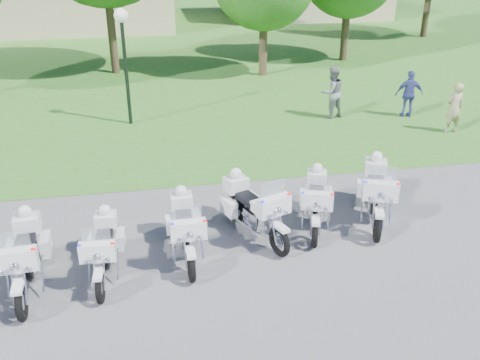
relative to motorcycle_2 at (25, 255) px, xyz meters
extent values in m
plane|color=#56555B|center=(3.66, 0.61, -0.66)|extent=(100.00, 100.00, 0.00)
cube|color=#2C6820|center=(3.66, 27.61, -0.66)|extent=(100.00, 48.00, 0.01)
torus|color=black|center=(0.05, -0.99, -0.34)|extent=(0.16, 0.67, 0.67)
torus|color=black|center=(-0.04, 0.71, -0.34)|extent=(0.16, 0.67, 0.67)
cube|color=silver|center=(0.05, -1.01, 0.01)|extent=(0.20, 0.45, 0.07)
cube|color=silver|center=(0.04, -0.76, 0.38)|extent=(0.73, 0.28, 0.40)
cube|color=silver|center=(0.04, -0.70, 0.73)|extent=(0.56, 0.15, 0.38)
sphere|color=red|center=(0.36, -0.80, 0.57)|extent=(0.09, 0.09, 0.09)
cube|color=silver|center=(0.01, -0.12, -0.22)|extent=(0.37, 0.58, 0.34)
cube|color=silver|center=(0.02, -0.36, 0.13)|extent=(0.35, 0.53, 0.22)
cube|color=black|center=(-0.01, 0.18, 0.11)|extent=(0.37, 0.63, 0.12)
cube|color=silver|center=(0.27, 0.57, -0.17)|extent=(0.21, 0.53, 0.36)
cube|color=silver|center=(-0.33, 0.54, -0.17)|extent=(0.21, 0.53, 0.36)
cube|color=silver|center=(-0.04, 0.74, 0.25)|extent=(0.50, 0.42, 0.32)
sphere|color=silver|center=(-0.04, 0.74, 0.51)|extent=(0.26, 0.26, 0.26)
torus|color=black|center=(1.35, -0.76, -0.37)|extent=(0.15, 0.60, 0.59)
torus|color=black|center=(1.44, 0.74, -0.37)|extent=(0.15, 0.60, 0.59)
cube|color=silver|center=(1.35, -0.78, -0.06)|extent=(0.18, 0.40, 0.06)
cube|color=silver|center=(1.36, -0.56, 0.26)|extent=(0.65, 0.25, 0.35)
cube|color=silver|center=(1.37, -0.51, 0.57)|extent=(0.50, 0.14, 0.33)
sphere|color=red|center=(1.64, -0.63, 0.43)|extent=(0.08, 0.08, 0.08)
sphere|color=#1426E5|center=(1.08, -0.60, 0.43)|extent=(0.08, 0.08, 0.08)
cube|color=silver|center=(1.40, 0.00, -0.27)|extent=(0.33, 0.51, 0.30)
cube|color=silver|center=(1.39, -0.21, 0.04)|extent=(0.31, 0.48, 0.19)
cube|color=black|center=(1.42, 0.27, 0.03)|extent=(0.33, 0.57, 0.11)
cube|color=silver|center=(1.70, 0.59, -0.22)|extent=(0.19, 0.47, 0.32)
cube|color=silver|center=(1.17, 0.62, -0.22)|extent=(0.19, 0.47, 0.32)
cube|color=silver|center=(1.45, 0.76, 0.15)|extent=(0.45, 0.38, 0.28)
sphere|color=silver|center=(1.45, 0.76, 0.38)|extent=(0.23, 0.23, 0.23)
torus|color=black|center=(3.02, -0.44, -0.35)|extent=(0.13, 0.63, 0.63)
torus|color=black|center=(3.00, 1.17, -0.35)|extent=(0.13, 0.63, 0.63)
cube|color=silver|center=(3.02, -0.46, -0.02)|extent=(0.17, 0.42, 0.07)
cube|color=silver|center=(3.01, -0.22, 0.33)|extent=(0.68, 0.23, 0.38)
cube|color=silver|center=(3.01, -0.16, 0.66)|extent=(0.53, 0.12, 0.35)
sphere|color=red|center=(3.32, -0.27, 0.50)|extent=(0.08, 0.08, 0.08)
sphere|color=#1426E5|center=(2.71, -0.28, 0.50)|extent=(0.08, 0.08, 0.08)
cube|color=silver|center=(3.01, 0.38, -0.24)|extent=(0.33, 0.53, 0.32)
cube|color=silver|center=(3.01, 0.16, 0.09)|extent=(0.31, 0.49, 0.21)
cube|color=black|center=(3.00, 0.67, 0.07)|extent=(0.33, 0.59, 0.11)
cube|color=silver|center=(3.28, 1.03, -0.19)|extent=(0.17, 0.49, 0.34)
cube|color=silver|center=(2.72, 1.02, -0.19)|extent=(0.17, 0.49, 0.34)
cube|color=silver|center=(3.00, 1.19, 0.20)|extent=(0.46, 0.38, 0.30)
sphere|color=silver|center=(3.00, 1.19, 0.45)|extent=(0.25, 0.25, 0.25)
torus|color=black|center=(4.87, 0.09, -0.34)|extent=(0.36, 0.67, 0.67)
torus|color=black|center=(4.28, 1.68, -0.34)|extent=(0.36, 0.67, 0.67)
cube|color=silver|center=(4.88, 0.08, 0.01)|extent=(0.32, 0.47, 0.07)
cube|color=silver|center=(4.79, 0.31, 0.38)|extent=(0.75, 0.48, 0.40)
cube|color=silver|center=(4.77, 0.36, 0.73)|extent=(0.56, 0.31, 0.37)
sphere|color=red|center=(5.11, 0.36, 0.57)|extent=(0.09, 0.09, 0.09)
sphere|color=#1426E5|center=(4.51, 0.14, 0.57)|extent=(0.09, 0.09, 0.09)
cube|color=silver|center=(4.57, 0.90, -0.22)|extent=(0.51, 0.64, 0.34)
cube|color=silver|center=(4.65, 0.68, 0.13)|extent=(0.48, 0.60, 0.22)
cube|color=black|center=(4.46, 1.18, 0.11)|extent=(0.53, 0.70, 0.12)
cube|color=silver|center=(4.61, 1.64, -0.17)|extent=(0.35, 0.55, 0.36)
cube|color=silver|center=(4.05, 1.43, -0.17)|extent=(0.35, 0.55, 0.36)
cube|color=silver|center=(4.27, 1.70, 0.25)|extent=(0.59, 0.54, 0.32)
sphere|color=silver|center=(4.27, 1.70, 0.51)|extent=(0.26, 0.26, 0.26)
torus|color=black|center=(5.69, 0.29, -0.36)|extent=(0.31, 0.63, 0.62)
torus|color=black|center=(6.18, 1.79, -0.36)|extent=(0.31, 0.63, 0.62)
cube|color=silver|center=(5.69, 0.27, -0.03)|extent=(0.29, 0.44, 0.07)
cube|color=silver|center=(5.76, 0.49, 0.31)|extent=(0.70, 0.42, 0.37)
cube|color=silver|center=(5.78, 0.54, 0.64)|extent=(0.53, 0.27, 0.35)
sphere|color=red|center=(6.02, 0.34, 0.49)|extent=(0.08, 0.08, 0.08)
sphere|color=#1426E5|center=(5.46, 0.53, 0.49)|extent=(0.08, 0.08, 0.08)
cube|color=silver|center=(5.94, 1.05, -0.25)|extent=(0.46, 0.59, 0.32)
cube|color=silver|center=(5.87, 0.84, 0.08)|extent=(0.43, 0.55, 0.20)
cube|color=black|center=(6.03, 1.32, 0.06)|extent=(0.48, 0.65, 0.11)
cube|color=silver|center=(6.41, 1.57, -0.20)|extent=(0.31, 0.51, 0.33)
cube|color=silver|center=(5.88, 1.74, -0.20)|extent=(0.31, 0.51, 0.33)
cube|color=silver|center=(6.19, 1.81, 0.19)|extent=(0.54, 0.49, 0.30)
sphere|color=silver|center=(6.19, 1.81, 0.43)|extent=(0.24, 0.24, 0.24)
torus|color=black|center=(7.06, 0.24, -0.32)|extent=(0.36, 0.70, 0.69)
torus|color=black|center=(7.67, 1.89, -0.32)|extent=(0.36, 0.70, 0.69)
cube|color=silver|center=(7.06, 0.22, 0.04)|extent=(0.33, 0.49, 0.07)
cube|color=silver|center=(7.14, 0.46, 0.42)|extent=(0.78, 0.49, 0.41)
cube|color=silver|center=(7.17, 0.52, 0.78)|extent=(0.59, 0.32, 0.39)
sphere|color=red|center=(7.43, 0.29, 0.62)|extent=(0.09, 0.09, 0.09)
sphere|color=#1426E5|center=(6.81, 0.52, 0.62)|extent=(0.09, 0.09, 0.09)
cube|color=silver|center=(7.37, 1.09, -0.20)|extent=(0.53, 0.66, 0.35)
cube|color=silver|center=(7.29, 0.85, 0.16)|extent=(0.50, 0.62, 0.23)
cube|color=black|center=(7.48, 1.38, 0.14)|extent=(0.55, 0.72, 0.12)
cube|color=silver|center=(7.90, 1.64, -0.15)|extent=(0.36, 0.57, 0.37)
cube|color=silver|center=(7.32, 1.85, -0.15)|extent=(0.36, 0.57, 0.37)
cube|color=silver|center=(7.68, 1.92, 0.29)|extent=(0.61, 0.56, 0.33)
sphere|color=silver|center=(7.68, 1.92, 0.55)|extent=(0.27, 0.27, 0.27)
cylinder|color=black|center=(1.90, 8.82, 1.05)|extent=(0.12, 0.12, 3.43)
sphere|color=white|center=(1.90, 8.82, 2.92)|extent=(0.44, 0.44, 0.44)
cylinder|color=#38281C|center=(1.24, 15.98, 1.58)|extent=(0.36, 0.36, 4.49)
cylinder|color=#38281C|center=(7.77, 14.34, 0.87)|extent=(0.36, 0.36, 3.08)
cylinder|color=#38281C|center=(12.36, 16.45, 0.93)|extent=(0.36, 0.36, 3.18)
cylinder|color=#38281C|center=(19.31, 21.40, 1.22)|extent=(0.36, 0.36, 3.77)
imported|color=tan|center=(12.18, 6.04, 0.16)|extent=(0.62, 0.42, 1.65)
imported|color=slate|center=(8.81, 8.20, 0.24)|extent=(1.04, 0.92, 1.80)
imported|color=#394289|center=(11.49, 7.77, 0.16)|extent=(1.02, 0.56, 1.64)
camera|label=1|loc=(2.38, -8.86, 5.50)|focal=40.00mm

